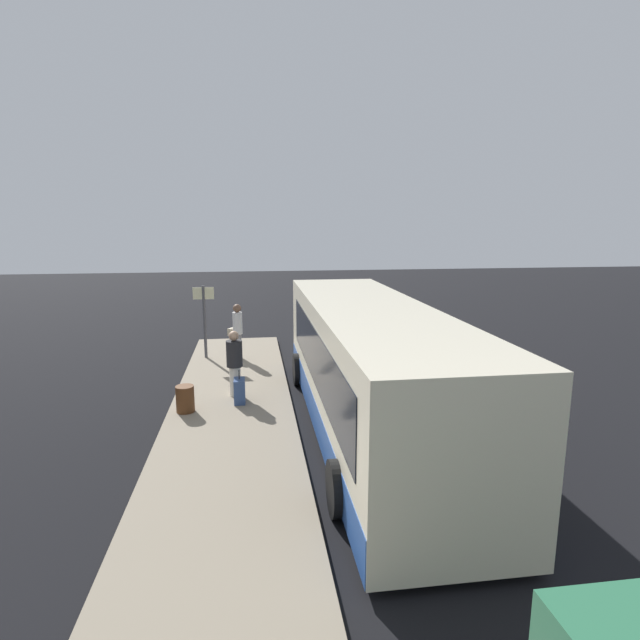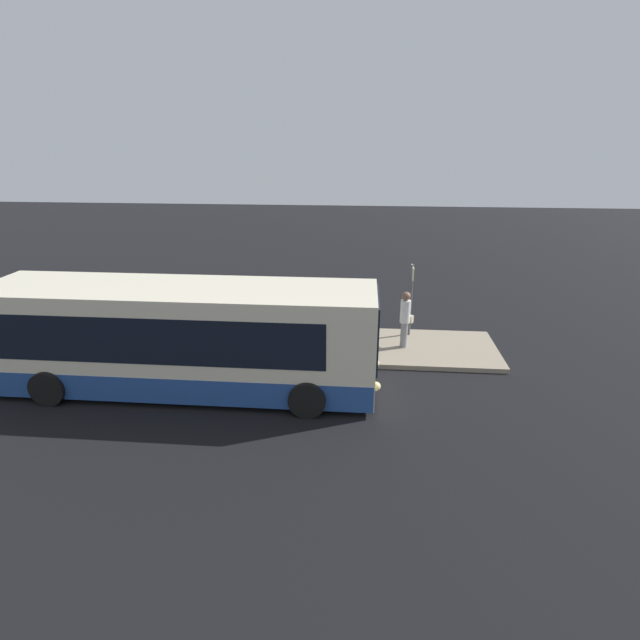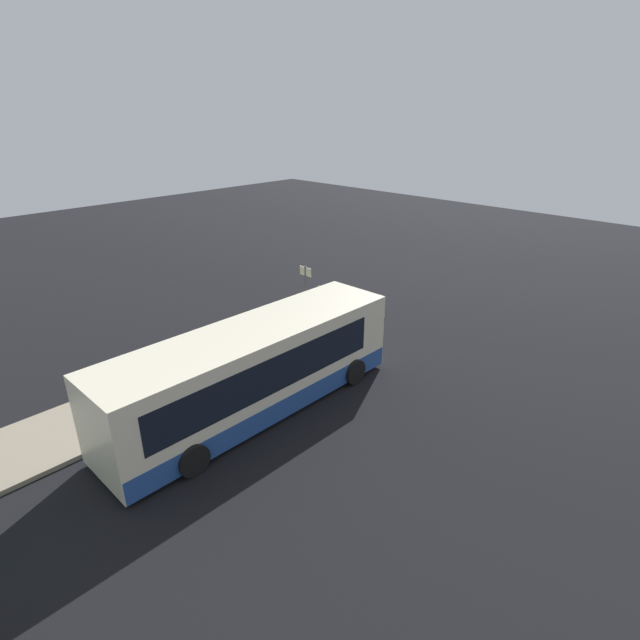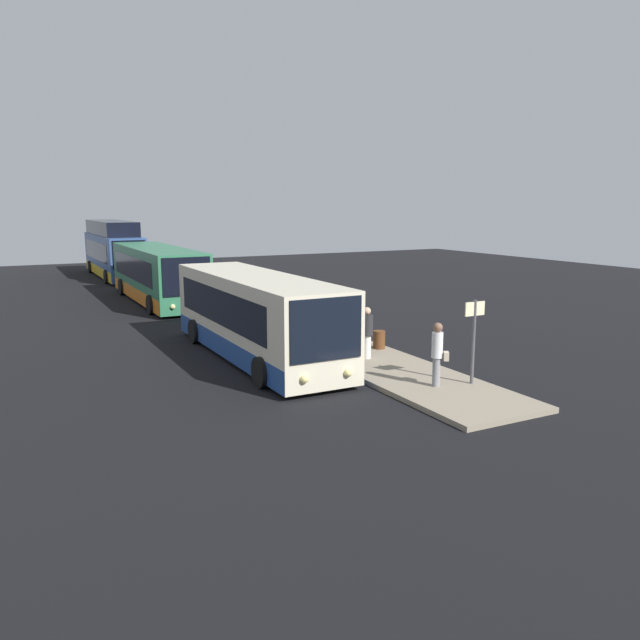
{
  "view_description": "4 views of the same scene",
  "coord_description": "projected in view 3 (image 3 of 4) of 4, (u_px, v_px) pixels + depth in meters",
  "views": [
    {
      "loc": [
        -9.62,
        2.55,
        4.65
      ],
      "look_at": [
        4.49,
        0.59,
        1.88
      ],
      "focal_mm": 28.0,
      "sensor_mm": 36.0,
      "label": 1
    },
    {
      "loc": [
        5.61,
        -12.05,
        6.53
      ],
      "look_at": [
        4.49,
        0.59,
        1.88
      ],
      "focal_mm": 28.0,
      "sensor_mm": 36.0,
      "label": 2
    },
    {
      "loc": [
        -7.83,
        -11.24,
        9.27
      ],
      "look_at": [
        4.49,
        0.59,
        1.88
      ],
      "focal_mm": 28.0,
      "sensor_mm": 36.0,
      "label": 3
    },
    {
      "loc": [
        20.7,
        -7.91,
        5.28
      ],
      "look_at": [
        4.49,
        0.59,
        1.88
      ],
      "focal_mm": 35.0,
      "sensor_mm": 36.0,
      "label": 4
    }
  ],
  "objects": [
    {
      "name": "ground",
      "position": [
        237.0,
        419.0,
        16.02
      ],
      "size": [
        80.0,
        80.0,
        0.0
      ],
      "primitive_type": "plane",
      "color": "black"
    },
    {
      "name": "platform",
      "position": [
        183.0,
        382.0,
        17.97
      ],
      "size": [
        20.0,
        3.04,
        0.15
      ],
      "color": "gray",
      "rests_on": "ground"
    },
    {
      "name": "bus_lead",
      "position": [
        253.0,
        371.0,
        15.95
      ],
      "size": [
        10.5,
        2.8,
        2.9
      ],
      "color": "beige",
      "rests_on": "ground"
    },
    {
      "name": "passenger_boarding",
      "position": [
        319.0,
        303.0,
        22.12
      ],
      "size": [
        0.52,
        0.57,
        1.86
      ],
      "rotation": [
        0.0,
        0.0,
        -0.59
      ],
      "color": "gray",
      "rests_on": "platform"
    },
    {
      "name": "passenger_waiting",
      "position": [
        253.0,
        331.0,
        19.65
      ],
      "size": [
        0.47,
        0.47,
        1.75
      ],
      "rotation": [
        0.0,
        0.0,
        -3.03
      ],
      "color": "silver",
      "rests_on": "platform"
    },
    {
      "name": "suitcase",
      "position": [
        244.0,
        351.0,
        19.44
      ],
      "size": [
        0.47,
        0.28,
        0.86
      ],
      "color": "#334C7F",
      "rests_on": "platform"
    },
    {
      "name": "sign_post",
      "position": [
        306.0,
        285.0,
        22.77
      ],
      "size": [
        0.1,
        0.69,
        2.46
      ],
      "color": "#4C4C51",
      "rests_on": "platform"
    },
    {
      "name": "trash_bin",
      "position": [
        215.0,
        344.0,
        19.96
      ],
      "size": [
        0.44,
        0.44,
        0.65
      ],
      "color": "#593319",
      "rests_on": "platform"
    }
  ]
}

